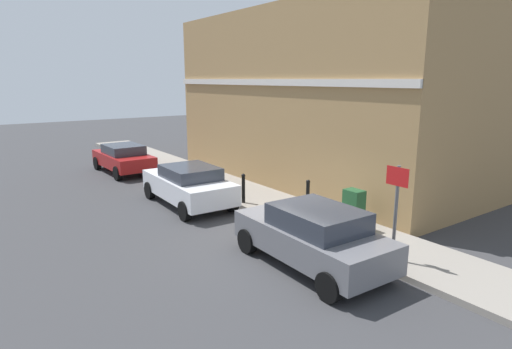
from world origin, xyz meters
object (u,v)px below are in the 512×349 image
Objects in this scene: utility_cabinet at (353,211)px; bollard_far_kerb at (243,187)px; car_white at (189,184)px; car_grey at (313,235)px; street_sign at (396,199)px; bollard_near_cabinet at (308,194)px; car_red at (123,158)px.

bollard_far_kerb is (-1.12, 4.03, 0.02)m from utility_cabinet.
car_grey is at bearing -177.81° from car_white.
car_grey is at bearing 145.50° from street_sign.
bollard_near_cabinet is (0.10, 2.06, 0.02)m from utility_cabinet.
car_grey reaches higher than bollard_far_kerb.
bollard_near_cabinet is 1.00× the size of bollard_far_kerb.
utility_cabinet is (2.66, -12.01, -0.04)m from car_red.
bollard_near_cabinet is (2.67, -3.26, -0.05)m from car_white.
bollard_far_kerb is (1.38, 5.00, -0.07)m from car_grey.
car_red is (-0.17, 12.98, -0.06)m from car_grey.
bollard_far_kerb is (1.55, -7.98, -0.01)m from car_red.
bollard_near_cabinet is at bearing -58.35° from bollard_far_kerb.
car_red is 12.30m from utility_cabinet.
car_white is 7.62m from street_sign.
car_red is 14.21m from street_sign.
bollard_far_kerb is 0.45× the size of street_sign.
car_white reaches higher than car_red.
car_white is at bearing 138.46° from bollard_far_kerb.
bollard_near_cabinet is (2.59, 3.03, -0.07)m from car_grey.
car_white is 4.08× the size of bollard_near_cabinet.
car_white is at bearing 102.72° from street_sign.
utility_cabinet is 1.11× the size of bollard_near_cabinet.
car_white reaches higher than bollard_near_cabinet.
bollard_far_kerb is (1.46, -1.29, -0.05)m from car_white.
car_white is at bearing 129.33° from bollard_near_cabinet.
car_red is at bearing 2.20° from car_white.
street_sign is (1.76, -14.07, 0.94)m from car_red.
utility_cabinet is at bearing -92.78° from bollard_near_cabinet.
car_red reaches higher than utility_cabinet.
car_white is 4.08× the size of bollard_far_kerb.
car_white is 4.22m from bollard_near_cabinet.
car_grey is 3.98× the size of bollard_near_cabinet.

